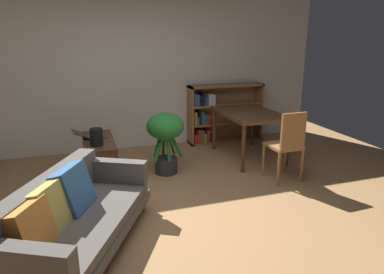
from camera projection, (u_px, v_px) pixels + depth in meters
name	position (u px, v px, depth m)	size (l,w,h in m)	color
ground_plane	(176.00, 218.00, 3.80)	(8.16, 8.16, 0.00)	#A87A4C
back_wall_panel	(132.00, 70.00, 5.88)	(6.80, 0.10, 2.70)	silver
fabric_couch	(70.00, 216.00, 3.12)	(1.52, 1.94, 0.76)	olive
media_console	(100.00, 159.00, 4.85)	(0.41, 1.03, 0.54)	#56351E
open_laptop	(91.00, 135.00, 4.88)	(0.48, 0.37, 0.12)	#333338
desk_speaker	(96.00, 137.00, 4.50)	(0.16, 0.16, 0.23)	black
potted_floor_plant	(165.00, 134.00, 4.89)	(0.53, 0.53, 0.88)	#333338
dining_table	(249.00, 117.00, 5.51)	(0.84, 1.22, 0.75)	#56351E
dining_chair_near	(287.00, 143.00, 4.63)	(0.42, 0.42, 0.97)	olive
bookshelf	(219.00, 114.00, 6.42)	(1.40, 0.30, 1.06)	olive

